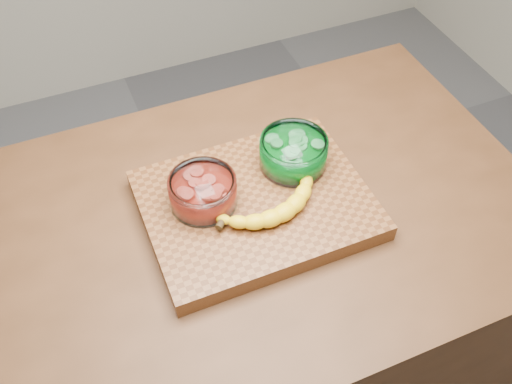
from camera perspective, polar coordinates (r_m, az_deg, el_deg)
name	(u,v)px	position (r m, az deg, el deg)	size (l,w,h in m)	color
counter	(256,317)	(1.56, 0.00, -12.43)	(1.20, 0.80, 0.90)	#4B2B16
cutting_board	(256,205)	(1.17, 0.00, -1.29)	(0.45, 0.35, 0.04)	brown
bowl_red	(203,192)	(1.13, -5.33, 0.02)	(0.13, 0.13, 0.06)	white
bowl_green	(293,153)	(1.20, 3.76, 3.95)	(0.14, 0.14, 0.07)	white
banana	(270,200)	(1.13, 1.36, -0.82)	(0.26, 0.15, 0.04)	yellow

